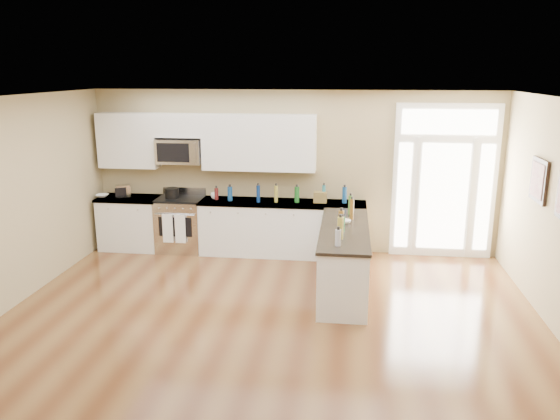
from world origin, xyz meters
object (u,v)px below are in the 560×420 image
object	(u,v)px
kitchen_range	(181,224)
toaster_oven	(123,191)
peninsula_cabinet	(344,261)
stockpot	(172,192)

from	to	relation	value
kitchen_range	toaster_oven	distance (m)	1.18
peninsula_cabinet	toaster_oven	world-z (taller)	toaster_oven
peninsula_cabinet	kitchen_range	xyz separation A→B (m)	(-2.88, 1.45, 0.04)
peninsula_cabinet	kitchen_range	world-z (taller)	kitchen_range
peninsula_cabinet	toaster_oven	xyz separation A→B (m)	(-3.92, 1.47, 0.61)
toaster_oven	stockpot	bearing A→B (deg)	-25.68
peninsula_cabinet	stockpot	bearing A→B (deg)	154.20
stockpot	toaster_oven	distance (m)	0.89
toaster_oven	kitchen_range	bearing A→B (deg)	-26.28
kitchen_range	toaster_oven	xyz separation A→B (m)	(-1.04, 0.02, 0.57)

